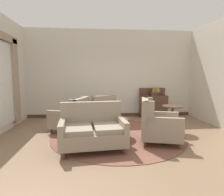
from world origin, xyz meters
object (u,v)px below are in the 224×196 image
at_px(sideboard, 153,105).
at_px(gramophone, 155,90).
at_px(settee, 93,130).
at_px(side_table, 172,116).
at_px(coffee_table, 112,123).
at_px(armchair_near_window, 101,112).
at_px(armchair_far_left, 72,117).
at_px(porcelain_vase, 110,113).
at_px(armchair_back_corner, 157,125).

relative_size(sideboard, gramophone, 2.37).
distance_m(settee, side_table, 2.40).
xyz_separation_m(coffee_table, sideboard, (1.77, 2.25, 0.09)).
distance_m(armchair_near_window, gramophone, 2.28).
relative_size(coffee_table, armchair_far_left, 0.75).
height_order(porcelain_vase, settee, settee).
distance_m(sideboard, gramophone, 0.56).
relative_size(porcelain_vase, armchair_far_left, 0.31).
distance_m(coffee_table, armchair_near_window, 1.37).
height_order(coffee_table, side_table, side_table).
bearing_deg(settee, sideboard, 47.01).
relative_size(porcelain_vase, armchair_back_corner, 0.34).
bearing_deg(porcelain_vase, coffee_table, -45.04).
bearing_deg(armchair_back_corner, coffee_table, 77.71).
height_order(armchair_near_window, armchair_back_corner, armchair_back_corner).
relative_size(porcelain_vase, armchair_near_window, 0.34).
xyz_separation_m(coffee_table, armchair_near_window, (-0.22, 1.35, 0.03)).
bearing_deg(sideboard, porcelain_vase, -129.44).
distance_m(armchair_back_corner, side_table, 1.07).
xyz_separation_m(coffee_table, porcelain_vase, (-0.04, 0.04, 0.24)).
bearing_deg(gramophone, armchair_back_corner, -106.93).
height_order(settee, armchair_near_window, settee).
bearing_deg(sideboard, settee, -127.47).
distance_m(porcelain_vase, gramophone, 2.85).
bearing_deg(gramophone, sideboard, 117.20).
height_order(coffee_table, sideboard, sideboard).
bearing_deg(coffee_table, sideboard, 51.79).
bearing_deg(armchair_far_left, armchair_back_corner, 80.34).
relative_size(armchair_far_left, side_table, 1.54).
bearing_deg(porcelain_vase, gramophone, 48.78).
bearing_deg(coffee_table, armchair_far_left, 148.79).
bearing_deg(armchair_near_window, armchair_back_corner, 102.35).
distance_m(side_table, gramophone, 1.94).
relative_size(settee, sideboard, 1.32).
xyz_separation_m(porcelain_vase, armchair_near_window, (-0.18, 1.30, -0.21)).
bearing_deg(sideboard, coffee_table, -128.21).
distance_m(settee, gramophone, 3.70).
bearing_deg(armchair_back_corner, side_table, -26.98).
relative_size(armchair_near_window, side_table, 1.41).
bearing_deg(armchair_back_corner, gramophone, -2.94).
bearing_deg(coffee_table, side_table, 10.41).
height_order(armchair_far_left, sideboard, sideboard).
xyz_separation_m(coffee_table, settee, (-0.47, -0.68, 0.01)).
relative_size(side_table, gramophone, 1.60).
bearing_deg(settee, porcelain_vase, 53.72).
xyz_separation_m(porcelain_vase, side_table, (1.75, 0.27, -0.18)).
height_order(coffee_table, gramophone, gramophone).
xyz_separation_m(porcelain_vase, armchair_back_corner, (1.05, -0.54, -0.19)).
height_order(armchair_far_left, gramophone, gramophone).
relative_size(settee, gramophone, 3.12).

